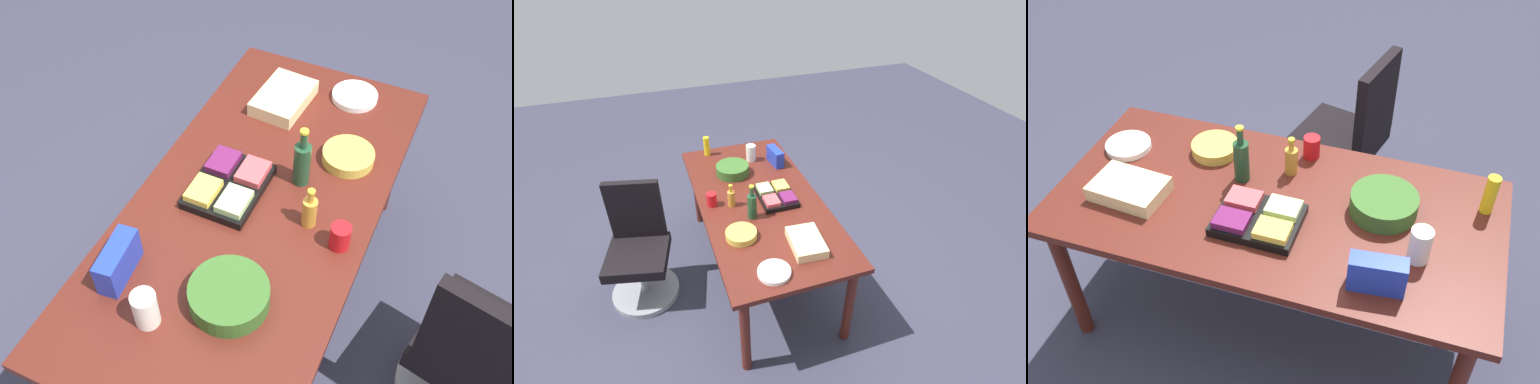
# 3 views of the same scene
# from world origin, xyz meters

# --- Properties ---
(ground_plane) EXTENTS (10.00, 10.00, 0.00)m
(ground_plane) POSITION_xyz_m (0.00, 0.00, 0.00)
(ground_plane) COLOR #343345
(conference_table) EXTENTS (1.98, 0.97, 0.79)m
(conference_table) POSITION_xyz_m (0.00, 0.00, 0.71)
(conference_table) COLOR #4F1B13
(conference_table) RESTS_ON ground
(office_chair) EXTENTS (0.58, 0.58, 1.01)m
(office_chair) POSITION_xyz_m (-0.10, -1.01, 0.39)
(office_chair) COLOR gray
(office_chair) RESTS_ON ground
(paper_plate_stack) EXTENTS (0.23, 0.23, 0.03)m
(paper_plate_stack) POSITION_xyz_m (0.82, -0.16, 0.81)
(paper_plate_stack) COLOR white
(paper_plate_stack) RESTS_ON conference_table
(chip_bag_blue) EXTENTS (0.23, 0.10, 0.15)m
(chip_bag_blue) POSITION_xyz_m (-0.51, 0.32, 0.87)
(chip_bag_blue) COLOR #1F37B3
(chip_bag_blue) RESTS_ON conference_table
(dressing_bottle) EXTENTS (0.06, 0.06, 0.19)m
(dressing_bottle) POSITION_xyz_m (0.00, -0.23, 0.86)
(dressing_bottle) COLOR #C3872E
(dressing_bottle) RESTS_ON conference_table
(fruit_platter) EXTENTS (0.36, 0.28, 0.07)m
(fruit_platter) POSITION_xyz_m (0.03, 0.14, 0.82)
(fruit_platter) COLOR black
(fruit_platter) RESTS_ON conference_table
(mayo_jar) EXTENTS (0.10, 0.10, 0.16)m
(mayo_jar) POSITION_xyz_m (-0.64, 0.12, 0.87)
(mayo_jar) COLOR white
(mayo_jar) RESTS_ON conference_table
(sheet_cake) EXTENTS (0.34, 0.24, 0.07)m
(sheet_cake) POSITION_xyz_m (0.64, 0.14, 0.83)
(sheet_cake) COLOR beige
(sheet_cake) RESTS_ON conference_table
(chip_bowl) EXTENTS (0.23, 0.23, 0.05)m
(chip_bowl) POSITION_xyz_m (0.40, -0.26, 0.82)
(chip_bowl) COLOR gold
(chip_bowl) RESTS_ON conference_table
(red_solo_cup) EXTENTS (0.08, 0.08, 0.11)m
(red_solo_cup) POSITION_xyz_m (-0.06, -0.38, 0.85)
(red_solo_cup) COLOR red
(red_solo_cup) RESTS_ON conference_table
(wine_bottle) EXTENTS (0.09, 0.09, 0.29)m
(wine_bottle) POSITION_xyz_m (0.20, -0.12, 0.90)
(wine_bottle) COLOR #1E4429
(wine_bottle) RESTS_ON conference_table
(salad_bowl) EXTENTS (0.33, 0.33, 0.09)m
(salad_bowl) POSITION_xyz_m (-0.46, -0.11, 0.84)
(salad_bowl) COLOR #335E23
(salad_bowl) RESTS_ON conference_table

